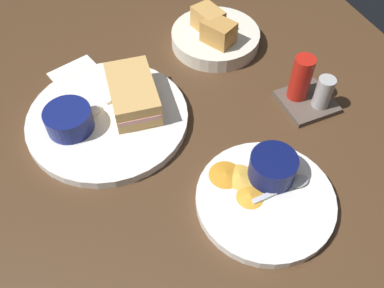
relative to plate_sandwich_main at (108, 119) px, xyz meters
The scene contains 12 objects.
ground_plane 9.82cm from the plate_sandwich_main, 37.13° to the left, with size 110.00×110.00×3.00cm, color #4C331E.
plate_sandwich_main is the anchor object (origin of this frame).
sandwich_half_near 6.20cm from the plate_sandwich_main, 100.41° to the left, with size 14.07×9.25×4.80cm.
ramekin_dark_sauce 6.91cm from the plate_sandwich_main, 88.59° to the right, with size 7.88×7.88×3.82cm.
spoon_by_dark_ramekin 2.54cm from the plate_sandwich_main, 160.84° to the right, with size 5.14×9.68×0.80cm.
plate_chips_companion 30.44cm from the plate_sandwich_main, 34.19° to the left, with size 20.95×20.95×1.60cm, color white.
ramekin_light_gravy 29.73cm from the plate_sandwich_main, 41.83° to the left, with size 7.19×7.19×4.22cm.
spoon_by_gravy_ramekin 33.07cm from the plate_sandwich_main, 40.99° to the left, with size 2.36×9.91×0.80cm.
plantain_chip_scatter 25.39cm from the plate_sandwich_main, 34.45° to the left, with size 10.84×8.27×0.60cm.
bread_basket_rear 28.81cm from the plate_sandwich_main, 114.48° to the left, with size 17.92×17.92×7.43cm.
condiment_caddy 35.50cm from the plate_sandwich_main, 74.21° to the left, with size 9.00×9.00×9.50cm.
paper_napkin_folded 12.68cm from the plate_sandwich_main, behind, with size 11.00×9.00×0.40cm, color white.
Camera 1 is at (43.31, -11.74, 55.69)cm, focal length 39.51 mm.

